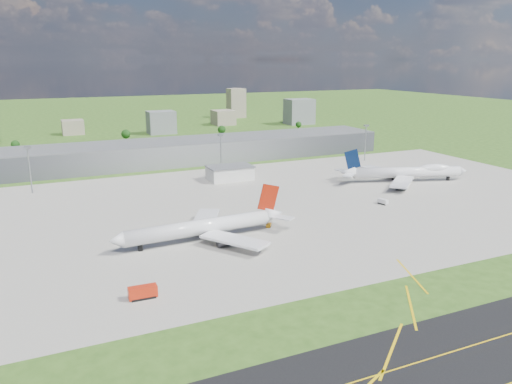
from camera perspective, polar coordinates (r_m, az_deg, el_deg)
name	(u,v)px	position (r m, az deg, el deg)	size (l,w,h in m)	color
ground	(190,166)	(346.36, -7.56, 3.01)	(1400.00, 1400.00, 0.00)	#305019
apron	(274,205)	(250.19, 2.03, -1.49)	(360.00, 190.00, 0.08)	#9A968C
terminal	(183,151)	(359.08, -8.30, 4.62)	(300.00, 42.00, 15.00)	slate
ops_building	(230,173)	(302.41, -3.00, 2.16)	(26.00, 16.00, 8.00)	silver
mast_west	(29,161)	(294.79, -24.54, 3.21)	(3.50, 2.00, 25.90)	gray
mast_center	(221,147)	(313.51, -4.04, 5.15)	(3.50, 2.00, 25.90)	gray
mast_east	(366,136)	(365.89, 12.43, 6.24)	(3.50, 2.00, 25.90)	gray
airliner_red_twin	(205,227)	(201.88, -5.80, -4.01)	(74.03, 57.63, 20.31)	silver
airliner_blue_quad	(407,172)	(310.09, 16.88, 2.16)	(76.07, 58.28, 20.41)	silver
fire_truck	(143,293)	(158.63, -12.81, -11.15)	(8.80, 3.66, 3.83)	#B9230D
tug_yellow	(269,225)	(217.13, 1.46, -3.83)	(3.47, 3.77, 1.67)	#BF760B
van_white_near	(383,202)	(258.84, 14.29, -1.09)	(3.65, 5.72, 2.68)	silver
van_white_far	(400,184)	(298.53, 16.09, 0.85)	(4.27, 2.38, 2.16)	silver
bldg_cw	(73,127)	(520.20, -20.20, 6.97)	(20.00, 18.00, 14.00)	gray
bldg_c	(161,122)	(502.40, -10.78, 7.82)	(26.00, 20.00, 22.00)	slate
bldg_ce	(223,117)	(564.14, -3.76, 8.49)	(22.00, 24.00, 16.00)	gray
bldg_e	(299,112)	(569.93, 4.96, 9.14)	(30.00, 22.00, 28.00)	slate
bldg_tall_e	(236,103)	(633.28, -2.28, 10.12)	(20.00, 18.00, 36.00)	gray
tree_w	(15,144)	(445.07, -25.81, 4.92)	(6.75, 6.75, 8.25)	#382314
tree_c	(126,134)	(465.94, -14.66, 6.43)	(8.10, 8.10, 9.90)	#382314
tree_e	(222,130)	(484.29, -3.95, 7.14)	(7.65, 7.65, 9.35)	#382314
tree_far_e	(299,124)	(530.92, 4.89, 7.70)	(6.30, 6.30, 7.70)	#382314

